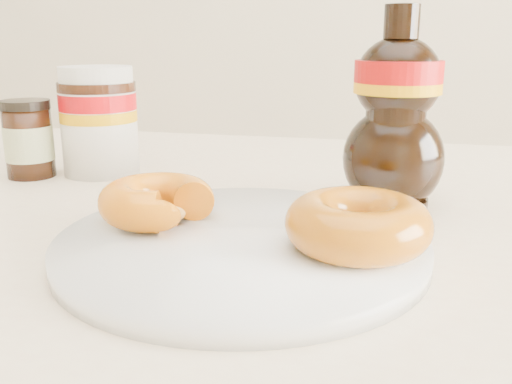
% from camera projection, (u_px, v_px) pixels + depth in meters
% --- Properties ---
extents(dining_table, '(1.40, 0.90, 0.75)m').
position_uv_depth(dining_table, '(174.00, 307.00, 0.53)').
color(dining_table, beige).
rests_on(dining_table, ground).
extents(plate, '(0.28, 0.28, 0.01)m').
position_uv_depth(plate, '(241.00, 244.00, 0.43)').
color(plate, white).
rests_on(plate, dining_table).
extents(donut_bitten, '(0.11, 0.11, 0.03)m').
position_uv_depth(donut_bitten, '(157.00, 201.00, 0.46)').
color(donut_bitten, '#C6720B').
rests_on(donut_bitten, plate).
extents(donut_whole, '(0.12, 0.12, 0.04)m').
position_uv_depth(donut_whole, '(358.00, 224.00, 0.40)').
color(donut_whole, '#B0590B').
rests_on(donut_whole, plate).
extents(nutella_jar, '(0.09, 0.09, 0.13)m').
position_uv_depth(nutella_jar, '(99.00, 117.00, 0.67)').
color(nutella_jar, white).
rests_on(nutella_jar, dining_table).
extents(syrup_bottle, '(0.10, 0.08, 0.19)m').
position_uv_depth(syrup_bottle, '(396.00, 109.00, 0.53)').
color(syrup_bottle, black).
rests_on(syrup_bottle, dining_table).
extents(dark_jar, '(0.06, 0.06, 0.09)m').
position_uv_depth(dark_jar, '(29.00, 140.00, 0.66)').
color(dark_jar, black).
rests_on(dark_jar, dining_table).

